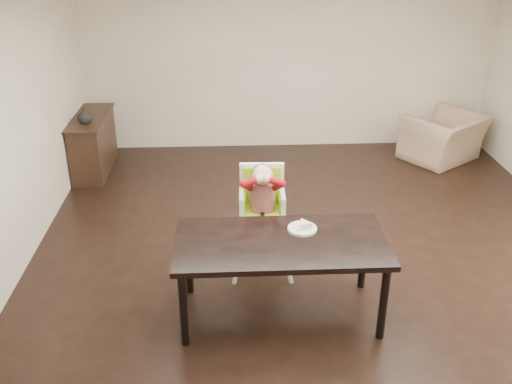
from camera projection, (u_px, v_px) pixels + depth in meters
The scene contains 8 objects.
ground at pixel (321, 268), 5.79m from camera, with size 7.00×7.00×0.00m, color black.
room_walls at pixel (332, 89), 4.98m from camera, with size 6.02×7.02×2.71m.
dining_table at pixel (281, 249), 4.84m from camera, with size 1.80×0.90×0.75m.
high_chair at pixel (262, 196), 5.47m from camera, with size 0.49×0.49×1.14m.
plate at pixel (303, 227), 4.97m from camera, with size 0.30×0.30×0.07m.
armchair at pixel (444, 130), 8.21m from camera, with size 1.03×0.67×0.90m, color tan.
sideboard at pixel (93, 144), 7.86m from camera, with size 0.44×1.26×0.79m.
vase at pixel (84, 116), 7.41m from camera, with size 0.20×0.21×0.20m, color #99999E.
Camera 1 is at (-0.91, -4.84, 3.21)m, focal length 40.00 mm.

